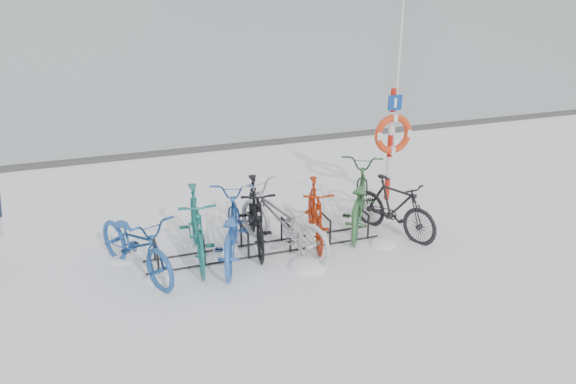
{
  "coord_description": "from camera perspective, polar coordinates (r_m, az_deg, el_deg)",
  "views": [
    {
      "loc": [
        -2.5,
        -8.06,
        4.32
      ],
      "look_at": [
        0.61,
        0.6,
        0.73
      ],
      "focal_mm": 35.0,
      "sensor_mm": 36.0,
      "label": 1
    }
  ],
  "objects": [
    {
      "name": "snow_drifts",
      "position": [
        9.37,
        -0.35,
        -6.17
      ],
      "size": [
        5.55,
        1.82,
        0.22
      ],
      "color": "white",
      "rests_on": "ground"
    },
    {
      "name": "bike_3",
      "position": [
        9.42,
        -3.31,
        -2.11
      ],
      "size": [
        0.87,
        2.01,
        1.17
      ],
      "primitive_type": "imported",
      "rotation": [
        0.0,
        0.0,
        -0.17
      ],
      "color": "black",
      "rests_on": "ground"
    },
    {
      "name": "bike_6",
      "position": [
        10.21,
        7.18,
        -0.33
      ],
      "size": [
        1.82,
        2.32,
        1.17
      ],
      "primitive_type": "imported",
      "rotation": [
        0.0,
        0.0,
        2.6
      ],
      "color": "#2F6235",
      "rests_on": "ground"
    },
    {
      "name": "ground",
      "position": [
        9.48,
        -2.28,
        -5.82
      ],
      "size": [
        900.0,
        900.0,
        0.0
      ],
      "primitive_type": "plane",
      "color": "white",
      "rests_on": "ground"
    },
    {
      "name": "bike_0",
      "position": [
        8.84,
        -15.23,
        -4.83
      ],
      "size": [
        1.5,
        2.17,
        1.08
      ],
      "primitive_type": "imported",
      "rotation": [
        0.0,
        0.0,
        0.43
      ],
      "color": "#1E4D94",
      "rests_on": "ground"
    },
    {
      "name": "bike_rack",
      "position": [
        9.4,
        -2.29,
        -4.84
      ],
      "size": [
        4.0,
        0.48,
        0.46
      ],
      "color": "black",
      "rests_on": "ground"
    },
    {
      "name": "quay_edge",
      "position": [
        14.81,
        -9.24,
        4.26
      ],
      "size": [
        400.0,
        0.25,
        0.1
      ],
      "primitive_type": "cube",
      "color": "#3F3F42",
      "rests_on": "ground"
    },
    {
      "name": "lifebuoy_station",
      "position": [
        11.23,
        10.58,
        5.8
      ],
      "size": [
        0.8,
        0.23,
        4.14
      ],
      "color": "#B2180E",
      "rests_on": "ground"
    },
    {
      "name": "bike_2",
      "position": [
        9.05,
        -5.89,
        -3.49
      ],
      "size": [
        1.33,
        2.2,
        1.09
      ],
      "primitive_type": "imported",
      "rotation": [
        0.0,
        0.0,
        2.83
      ],
      "color": "blue",
      "rests_on": "ground"
    },
    {
      "name": "bike_1",
      "position": [
        9.06,
        -9.29,
        -3.27
      ],
      "size": [
        0.75,
        2.03,
        1.19
      ],
      "primitive_type": "imported",
      "rotation": [
        0.0,
        0.0,
        -0.1
      ],
      "color": "#186762",
      "rests_on": "ground"
    },
    {
      "name": "bike_5",
      "position": [
        9.62,
        2.79,
        -1.89
      ],
      "size": [
        0.95,
        1.86,
        1.07
      ],
      "primitive_type": "imported",
      "rotation": [
        0.0,
        0.0,
        -0.26
      ],
      "color": "#9C2207",
      "rests_on": "ground"
    },
    {
      "name": "bike_7",
      "position": [
        10.0,
        10.77,
        -1.36
      ],
      "size": [
        1.15,
        1.83,
        1.06
      ],
      "primitive_type": "imported",
      "rotation": [
        0.0,
        0.0,
        0.4
      ],
      "color": "black",
      "rests_on": "ground"
    },
    {
      "name": "bike_4",
      "position": [
        9.23,
        -0.61,
        -2.73
      ],
      "size": [
        1.54,
        2.27,
        1.13
      ],
      "primitive_type": "imported",
      "rotation": [
        0.0,
        0.0,
        3.55
      ],
      "color": "#B4B5BB",
      "rests_on": "ground"
    }
  ]
}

